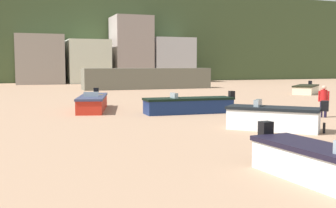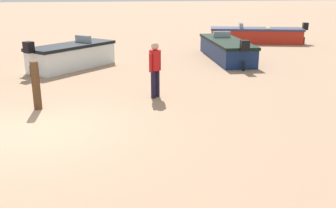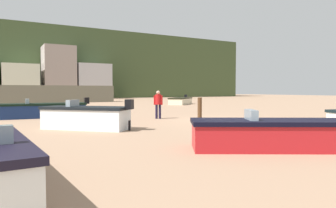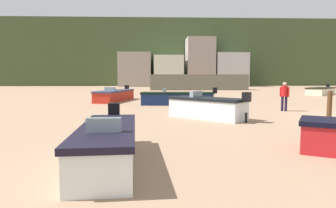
# 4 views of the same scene
# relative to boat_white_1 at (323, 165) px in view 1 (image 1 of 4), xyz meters

# --- Properties ---
(headland_hill) EXTENTS (90.00, 32.00, 14.42)m
(headland_hill) POSITION_rel_boat_white_1_xyz_m (10.53, 72.73, 6.78)
(headland_hill) COLOR #3E4F2E
(headland_hill) RESTS_ON ground
(harbor_pier) EXTENTS (14.19, 2.40, 2.27)m
(harbor_pier) POSITION_rel_boat_white_1_xyz_m (7.24, 36.73, 0.71)
(harbor_pier) COLOR #6A6858
(harbor_pier) RESTS_ON ground
(townhouse_left) EXTENTS (6.39, 6.56, 6.76)m
(townhouse_left) POSITION_rel_boat_white_1_xyz_m (-3.27, 54.01, 2.95)
(townhouse_left) COLOR #9E9388
(townhouse_left) RESTS_ON ground
(townhouse_centre_left) EXTENTS (5.85, 5.64, 6.18)m
(townhouse_centre_left) POSITION_rel_boat_white_1_xyz_m (3.45, 53.55, 2.66)
(townhouse_centre_left) COLOR silver
(townhouse_centre_left) RESTS_ON ground
(townhouse_centre_right) EXTENTS (5.49, 5.78, 9.74)m
(townhouse_centre_right) POSITION_rel_boat_white_1_xyz_m (9.89, 53.62, 4.44)
(townhouse_centre_right) COLOR gray
(townhouse_centre_right) RESTS_ON ground
(townhouse_far_right) EXTENTS (6.35, 5.54, 6.71)m
(townhouse_far_right) POSITION_rel_boat_white_1_xyz_m (16.11, 53.50, 2.92)
(townhouse_far_right) COLOR #B9BABE
(townhouse_far_right) RESTS_ON ground
(boat_white_1) EXTENTS (1.48, 4.27, 1.15)m
(boat_white_1) POSITION_rel_boat_white_1_xyz_m (0.00, 0.00, 0.00)
(boat_white_1) COLOR white
(boat_white_1) RESTS_ON ground
(boat_red_2) EXTENTS (2.73, 5.51, 1.18)m
(boat_red_2) POSITION_rel_boat_white_1_xyz_m (-2.24, 16.97, 0.01)
(boat_red_2) COLOR red
(boat_red_2) RESTS_ON ground
(boat_navy_3) EXTENTS (5.24, 1.60, 1.18)m
(boat_navy_3) POSITION_rel_boat_white_1_xyz_m (2.47, 13.67, 0.01)
(boat_navy_3) COLOR navy
(boat_navy_3) RESTS_ON ground
(boat_white_4) EXTENTS (3.56, 3.51, 1.28)m
(boat_white_4) POSITION_rel_boat_white_1_xyz_m (3.40, 7.00, 0.06)
(boat_white_4) COLOR white
(boat_white_4) RESTS_ON ground
(boat_cream_6) EXTENTS (4.39, 4.22, 1.11)m
(boat_cream_6) POSITION_rel_boat_white_1_xyz_m (18.67, 24.43, -0.03)
(boat_cream_6) COLOR beige
(boat_cream_6) RESTS_ON ground
(beach_walker_foreground) EXTENTS (0.48, 0.48, 1.62)m
(beach_walker_foreground) POSITION_rel_boat_white_1_xyz_m (8.20, 9.71, 0.52)
(beach_walker_foreground) COLOR black
(beach_walker_foreground) RESTS_ON ground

